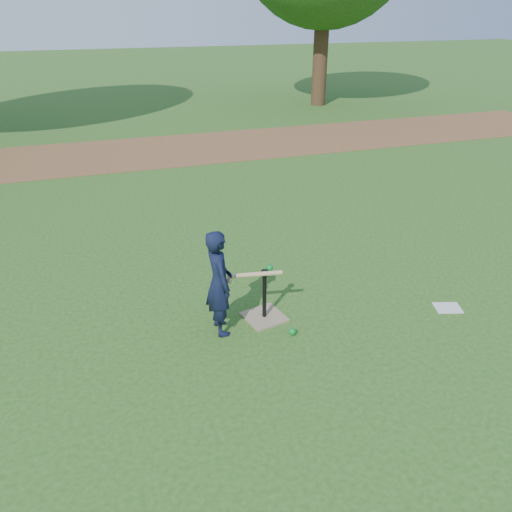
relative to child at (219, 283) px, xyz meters
name	(u,v)px	position (x,y,z in m)	size (l,w,h in m)	color
ground	(241,314)	(0.30, 0.22, -0.60)	(80.00, 80.00, 0.00)	#285116
dirt_strip	(152,151)	(0.30, 7.72, -0.59)	(24.00, 3.00, 0.01)	brown
child	(219,283)	(0.00, 0.00, 0.00)	(0.43, 0.29, 1.19)	black
wiffle_ball_ground	(292,332)	(0.72, -0.34, -0.56)	(0.08, 0.08, 0.08)	#0B802A
clipboard	(448,308)	(2.66, -0.43, -0.59)	(0.30, 0.23, 0.01)	silver
batting_tee	(264,310)	(0.53, 0.07, -0.49)	(0.51, 0.51, 0.61)	#8F7C5B
swing_action	(255,274)	(0.42, 0.07, 0.00)	(0.63, 0.22, 0.08)	tan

